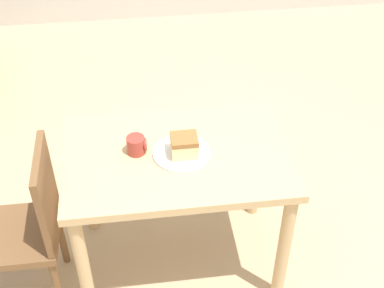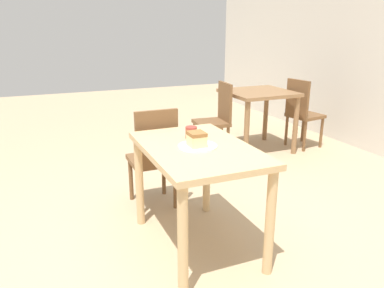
# 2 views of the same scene
# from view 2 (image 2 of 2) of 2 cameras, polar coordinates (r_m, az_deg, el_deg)

# --- Properties ---
(ground_plane) EXTENTS (14.00, 14.00, 0.00)m
(ground_plane) POSITION_cam_2_polar(r_m,az_deg,el_deg) (2.58, -3.63, -17.42)
(ground_plane) COLOR tan
(dining_table_near) EXTENTS (1.00, 0.66, 0.73)m
(dining_table_near) POSITION_cam_2_polar(r_m,az_deg,el_deg) (2.46, 0.81, -3.00)
(dining_table_near) COLOR tan
(dining_table_near) RESTS_ON ground_plane
(dining_table_far) EXTENTS (0.73, 0.77, 0.73)m
(dining_table_far) POSITION_cam_2_polar(r_m,az_deg,el_deg) (4.61, 10.04, 6.33)
(dining_table_far) COLOR olive
(dining_table_far) RESTS_ON ground_plane
(chair_near_window) EXTENTS (0.36, 0.36, 0.86)m
(chair_near_window) POSITION_cam_2_polar(r_m,az_deg,el_deg) (3.08, -5.84, -1.80)
(chair_near_window) COLOR brown
(chair_near_window) RESTS_ON ground_plane
(chair_far_corner) EXTENTS (0.39, 0.39, 0.86)m
(chair_far_corner) POSITION_cam_2_polar(r_m,az_deg,el_deg) (4.36, 3.73, 4.02)
(chair_far_corner) COLOR brown
(chair_far_corner) RESTS_ON ground_plane
(chair_far_opposite) EXTENTS (0.42, 0.42, 0.86)m
(chair_far_opposite) POSITION_cam_2_polar(r_m,az_deg,el_deg) (4.85, 16.42, 4.75)
(chair_far_opposite) COLOR brown
(chair_far_opposite) RESTS_ON ground_plane
(plate) EXTENTS (0.25, 0.25, 0.01)m
(plate) POSITION_cam_2_polar(r_m,az_deg,el_deg) (2.40, 0.86, -0.34)
(plate) COLOR white
(plate) RESTS_ON dining_table_near
(cake_slice) EXTENTS (0.12, 0.10, 0.09)m
(cake_slice) POSITION_cam_2_polar(r_m,az_deg,el_deg) (2.37, 0.71, 0.76)
(cake_slice) COLOR beige
(cake_slice) RESTS_ON plate
(coffee_mug) EXTENTS (0.09, 0.08, 0.08)m
(coffee_mug) POSITION_cam_2_polar(r_m,az_deg,el_deg) (2.57, -0.09, 1.73)
(coffee_mug) COLOR #9E382D
(coffee_mug) RESTS_ON dining_table_near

